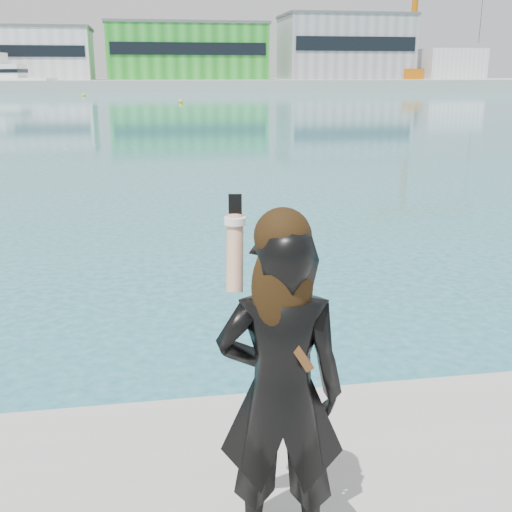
{
  "coord_description": "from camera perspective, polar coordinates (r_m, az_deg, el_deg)",
  "views": [
    {
      "loc": [
        -0.9,
        -3.34,
        3.14
      ],
      "look_at": [
        -0.31,
        0.07,
        2.15
      ],
      "focal_mm": 45.0,
      "sensor_mm": 36.0,
      "label": 1
    }
  ],
  "objects": [
    {
      "name": "warehouse_grey_right",
      "position": [
        137.64,
        7.87,
        17.92
      ],
      "size": [
        25.5,
        15.35,
        12.5
      ],
      "color": "gray",
      "rests_on": "far_quay"
    },
    {
      "name": "far_quay",
      "position": [
        133.36,
        -9.74,
        14.79
      ],
      "size": [
        320.0,
        40.0,
        2.0
      ],
      "primitive_type": "cube",
      "color": "#9E9E99",
      "rests_on": "ground"
    },
    {
      "name": "buoy_far",
      "position": [
        98.08,
        -15.04,
        13.57
      ],
      "size": [
        0.5,
        0.5,
        0.5
      ],
      "primitive_type": "sphere",
      "color": "yellow",
      "rests_on": "ground"
    },
    {
      "name": "woman",
      "position": [
        3.13,
        2.21,
        -11.35
      ],
      "size": [
        0.68,
        0.51,
        1.8
      ],
      "rotation": [
        0.0,
        0.0,
        2.96
      ],
      "color": "black",
      "rests_on": "near_quay"
    },
    {
      "name": "flagpole_right",
      "position": [
        126.5,
        0.7,
        17.46
      ],
      "size": [
        1.28,
        0.16,
        8.0
      ],
      "color": "silver",
      "rests_on": "far_quay"
    },
    {
      "name": "dock_crane",
      "position": [
        137.04,
        14.41,
        20.45
      ],
      "size": [
        23.0,
        4.0,
        24.0
      ],
      "color": "orange",
      "rests_on": "far_quay"
    },
    {
      "name": "ancillary_shed",
      "position": [
        143.84,
        16.8,
        16.02
      ],
      "size": [
        12.0,
        10.0,
        6.0
      ],
      "primitive_type": "cube",
      "color": "silver",
      "rests_on": "far_quay"
    },
    {
      "name": "buoy_near",
      "position": [
        73.29,
        -6.7,
        13.37
      ],
      "size": [
        0.5,
        0.5,
        0.5
      ],
      "primitive_type": "sphere",
      "color": "yellow",
      "rests_on": "ground"
    },
    {
      "name": "warehouse_green",
      "position": [
        131.69,
        -6.22,
        17.63
      ],
      "size": [
        30.6,
        16.36,
        10.5
      ],
      "color": "#228B23",
      "rests_on": "far_quay"
    },
    {
      "name": "warehouse_white",
      "position": [
        133.06,
        -19.78,
        16.6
      ],
      "size": [
        24.48,
        15.35,
        9.5
      ],
      "color": "silver",
      "rests_on": "far_quay"
    }
  ]
}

